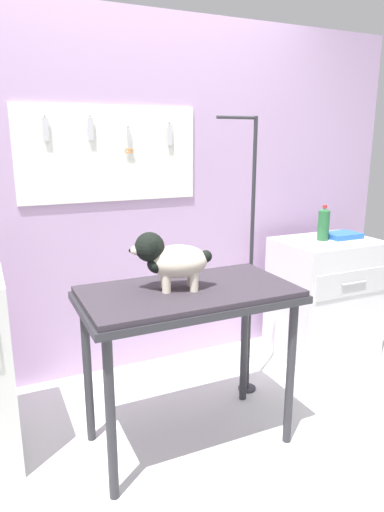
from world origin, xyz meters
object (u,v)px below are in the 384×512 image
grooming_table (189,306)px  soda_bottle (324,224)px  cabinet_right (324,298)px  grooming_arm (250,272)px  dog (170,259)px

grooming_table → soda_bottle: (1.27, 0.53, 0.22)m
cabinet_right → grooming_arm: bearing=-164.5°
grooming_table → dog: 0.26m
dog → grooming_arm: bearing=24.2°
dog → soda_bottle: dog is taller
grooming_arm → cabinet_right: grooming_arm is taller
dog → cabinet_right: 1.58m
cabinet_right → soda_bottle: (-0.04, 0.02, 0.54)m
grooming_table → cabinet_right: cabinet_right is taller
grooming_arm → soda_bottle: 0.79m
grooming_arm → soda_bottle: grooming_arm is taller
grooming_table → dog: bearing=163.2°
cabinet_right → grooming_table: bearing=-158.4°
grooming_arm → soda_bottle: (0.73, 0.23, 0.19)m
dog → grooming_table: bearing=-16.8°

